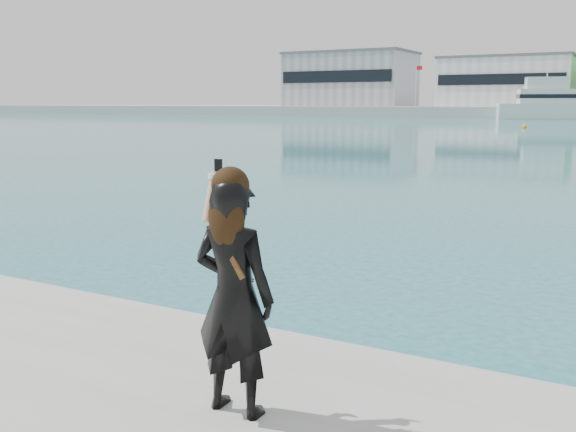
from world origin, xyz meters
The scene contains 6 objects.
warehouse_grey_left centered at (-55.00, 127.98, 7.76)m, with size 26.52×16.36×11.50m.
warehouse_white centered at (-22.00, 127.98, 6.76)m, with size 24.48×15.35×9.50m.
flagpole_left centered at (-37.91, 121.00, 6.54)m, with size 1.28×0.16×8.00m.
motor_yacht centered at (-10.95, 111.09, 2.53)m, with size 19.98×10.74×8.99m.
buoy_far centered at (-9.17, 70.38, 0.00)m, with size 0.50×0.50×0.50m, color #FBB20D.
woman centered at (0.32, -0.45, 1.61)m, with size 0.56×0.38×1.61m.
Camera 1 is at (2.50, -3.66, 2.77)m, focal length 40.00 mm.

